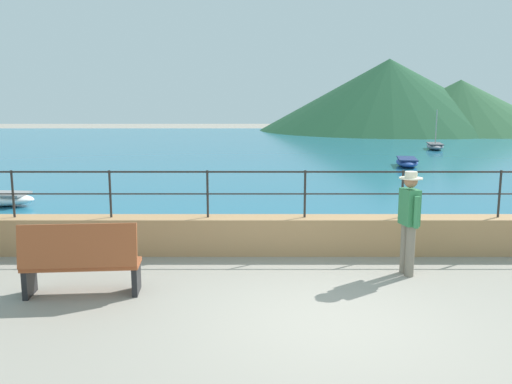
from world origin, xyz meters
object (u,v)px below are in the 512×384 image
object	(u,v)px
boat_2	(435,146)
boat_3	(407,162)
bench_main	(81,260)
person_walking	(409,218)

from	to	relation	value
boat_2	boat_3	size ratio (longest dim) A/B	1.00
bench_main	boat_3	xyz separation A→B (m)	(9.16, 15.45, -0.30)
person_walking	boat_2	xyz separation A→B (m)	(7.92, 22.54, -0.71)
boat_2	boat_3	distance (m)	8.98
boat_2	bench_main	bearing A→B (deg)	-119.01
boat_2	person_walking	bearing A→B (deg)	-109.36
bench_main	boat_3	bearing A→B (deg)	59.32
bench_main	person_walking	world-z (taller)	person_walking
person_walking	boat_3	distance (m)	15.01
bench_main	boat_2	xyz separation A→B (m)	(13.05, 23.54, -0.29)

